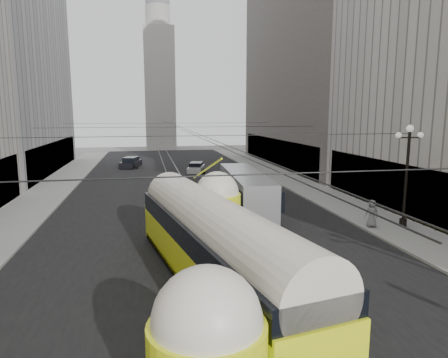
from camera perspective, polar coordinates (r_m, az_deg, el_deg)
name	(u,v)px	position (r m, az deg, el deg)	size (l,w,h in m)	color
road	(182,192)	(37.04, -6.01, -1.90)	(20.00, 85.00, 0.02)	black
sidewalk_left	(52,189)	(41.28, -23.31, -1.35)	(4.00, 72.00, 0.15)	gray
sidewalk_right	(292,181)	(43.09, 9.65, -0.28)	(4.00, 72.00, 0.15)	gray
rail_left	(174,193)	(36.98, -7.17, -1.94)	(0.12, 85.00, 0.04)	gray
rail_right	(190,192)	(37.11, -4.86, -1.86)	(0.12, 85.00, 0.04)	gray
building_right_far	(320,44)	(57.37, 13.53, 18.26)	(12.60, 32.60, 32.60)	#514C47
distant_tower	(159,74)	(84.11, -9.23, 14.57)	(6.00, 6.00, 31.36)	#B2AFA8
lamppost_right_mid	(407,170)	(27.05, 24.67, 1.15)	(1.86, 0.44, 6.37)	black
catenary	(183,129)	(35.36, -5.84, 7.18)	(25.00, 72.00, 0.23)	black
streetcar	(214,243)	(16.74, -1.38, -9.17)	(5.65, 17.38, 3.87)	#EFFD16
city_bus	(245,190)	(29.85, 3.06, -1.54)	(3.03, 11.38, 2.86)	#A8AAAE
sedan_white_far	(196,168)	(49.17, -3.99, 1.60)	(2.66, 4.28, 1.26)	white
sedan_dark_far	(131,163)	(55.02, -13.15, 2.28)	(2.97, 4.77, 1.40)	black
pedestrian_sidewalk_right	(372,214)	(26.70, 20.36, -4.65)	(0.84, 0.52, 1.73)	slate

